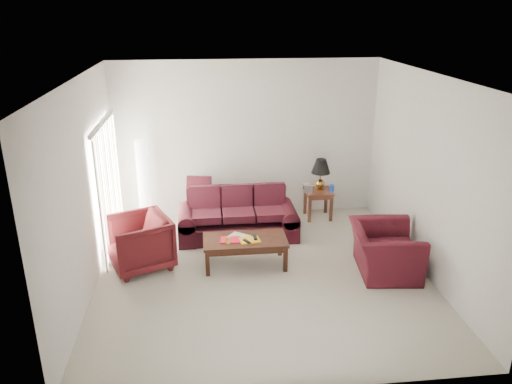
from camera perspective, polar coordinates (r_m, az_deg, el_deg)
floor at (r=7.80m, az=0.71°, el=-9.44°), size 5.00×5.00×0.00m
blinds at (r=8.63m, az=-16.53°, el=0.60°), size 0.10×2.00×2.16m
sofa at (r=8.84m, az=-2.09°, el=-2.60°), size 2.14×1.02×0.86m
throw_pillow at (r=9.35m, az=-6.52°, el=0.43°), size 0.49×0.30×0.47m
end_table at (r=9.78m, az=7.10°, el=-1.35°), size 0.53×0.53×0.56m
table_lamp at (r=9.64m, az=7.39°, el=2.00°), size 0.44×0.44×0.61m
clock at (r=9.51m, az=6.00°, el=0.35°), size 0.16×0.10×0.15m
blue_canister at (r=9.59m, az=8.63°, el=0.38°), size 0.12×0.12×0.14m
picture_frame at (r=9.78m, az=5.85°, el=0.96°), size 0.19×0.20×0.05m
floor_lamp at (r=9.43m, az=-12.70°, el=1.05°), size 0.35×0.35×1.67m
armchair_left at (r=8.05m, az=-13.22°, el=-5.64°), size 1.20×1.19×0.84m
armchair_right at (r=7.97m, az=14.48°, el=-6.46°), size 1.10×1.22×0.73m
coffee_table at (r=7.97m, az=-1.25°, el=-6.86°), size 1.34×0.72×0.46m
magazine_red at (r=7.82m, az=-2.93°, el=-5.49°), size 0.33×0.26×0.02m
magazine_white at (r=7.93m, az=-1.95°, el=-5.11°), size 0.38×0.36×0.02m
magazine_orange at (r=7.80m, az=-0.71°, el=-5.53°), size 0.34×0.27×0.02m
remote_a at (r=7.73m, az=-1.06°, el=-5.66°), size 0.11×0.16×0.02m
remote_b at (r=7.85m, az=-0.11°, el=-5.19°), size 0.06×0.18×0.02m
yellow_glass at (r=7.71m, az=-3.22°, el=-5.54°), size 0.07×0.07×0.11m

